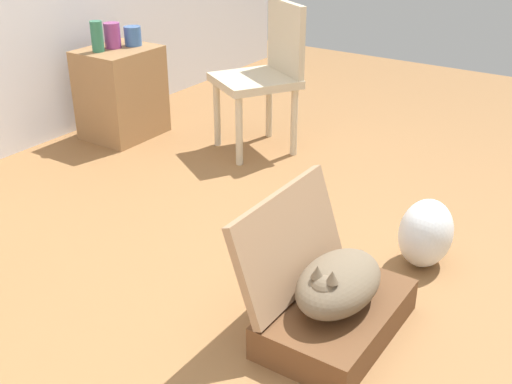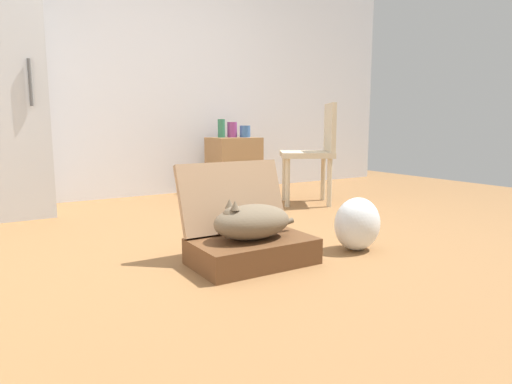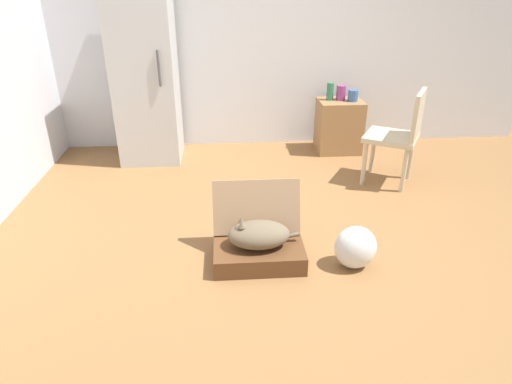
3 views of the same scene
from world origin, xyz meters
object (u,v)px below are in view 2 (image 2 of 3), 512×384
side_table (234,166)px  refrigerator (0,97)px  vase_tall (221,128)px  chair (315,149)px  cat (251,221)px  plastic_bag_white (357,224)px  vase_round (232,130)px  suitcase_base (252,251)px  vase_short (245,131)px

side_table → refrigerator: bearing=-178.7°
vase_tall → chair: chair is taller
cat → chair: size_ratio=0.56×
plastic_bag_white → vase_tall: bearing=82.3°
plastic_bag_white → cat: bearing=171.5°
vase_round → plastic_bag_white: bearing=-100.7°
suitcase_base → cat: 0.16m
vase_round → chair: (0.34, -0.98, -0.17)m
suitcase_base → vase_round: size_ratio=3.95×
suitcase_base → plastic_bag_white: plastic_bag_white is taller
cat → side_table: size_ratio=0.86×
cat → side_table: side_table is taller
cat → plastic_bag_white: cat is taller
chair → plastic_bag_white: bearing=1.3°
plastic_bag_white → side_table: bearing=79.2°
vase_tall → side_table: bearing=-17.7°
refrigerator → side_table: (2.15, 0.05, -0.66)m
suitcase_base → cat: cat is taller
vase_tall → chair: bearing=-64.6°
cat → chair: chair is taller
refrigerator → vase_tall: (2.03, 0.09, -0.26)m
side_table → vase_round: 0.38m
cat → plastic_bag_white: size_ratio=1.63×
side_table → vase_tall: size_ratio=3.11×
side_table → chair: chair is taller
side_table → suitcase_base: bearing=-116.7°
refrigerator → side_table: 2.25m
vase_tall → vase_short: size_ratio=1.54×
suitcase_base → vase_tall: (0.99, 2.26, 0.63)m
side_table → vase_tall: vase_tall is taller
refrigerator → vase_short: refrigerator is taller
vase_round → cat: bearing=-116.5°
cat → plastic_bag_white: (0.68, -0.10, -0.08)m
chair → vase_short: bearing=-135.7°
suitcase_base → side_table: side_table is taller
plastic_bag_white → vase_round: bearing=79.3°
cat → vase_short: bearing=60.4°
cat → vase_tall: (1.00, 2.26, 0.47)m
cat → refrigerator: (-1.03, 2.17, 0.73)m
vase_tall → vase_short: vase_tall is taller
plastic_bag_white → chair: size_ratio=0.34×
vase_tall → vase_round: size_ratio=1.19×
cat → vase_tall: 2.51m
cat → refrigerator: size_ratio=0.27×
side_table → vase_tall: (-0.12, 0.04, 0.40)m
cat → vase_round: (1.12, 2.25, 0.45)m
cat → vase_tall: vase_tall is taller
vase_tall → suitcase_base: bearing=-113.7°
cat → vase_round: 2.55m
refrigerator → side_table: size_ratio=3.19×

